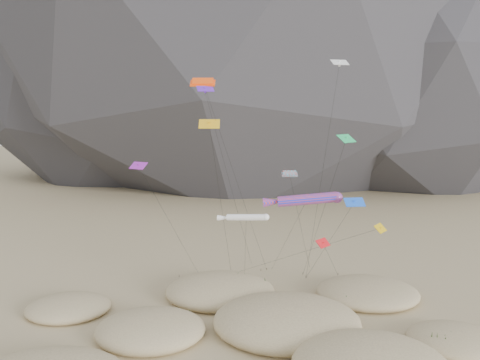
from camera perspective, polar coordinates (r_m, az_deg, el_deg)
The scene contains 9 objects.
ground at distance 47.74m, azimuth 2.18°, elevation -20.89°, with size 500.00×500.00×0.00m, color #CCB789.
dunes at distance 50.36m, azimuth 0.77°, elevation -18.22°, with size 51.20×34.53×4.10m.
dune_grass at distance 49.90m, azimuth 1.53°, elevation -18.37°, with size 44.08×30.25×1.52m.
kite_stakes at distance 68.32m, azimuth 2.51°, elevation -11.28°, with size 22.65×3.51×0.30m.
rainbow_tube_kite at distance 54.10m, azimuth 7.85°, elevation -2.38°, with size 9.10×14.84×14.21m.
white_tube_kite at distance 54.93m, azimuth 0.51°, elevation -4.59°, with size 6.13×10.25×11.53m.
orange_parafoil at distance 54.53m, azimuth -4.49°, elevation 11.48°, with size 7.73×14.99×27.02m.
multi_parafoil at distance 57.41m, azimuth 6.10°, elevation 0.56°, with size 5.53×11.01×16.05m.
delta_kites at distance 53.68m, azimuth 5.28°, elevation 2.81°, with size 29.55×20.57×29.25m.
Camera 1 is at (-2.44, -41.37, 23.71)m, focal length 35.00 mm.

